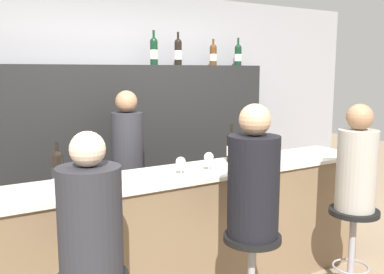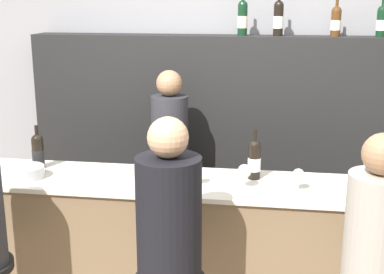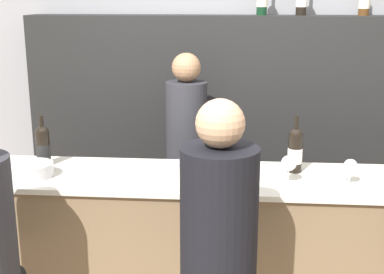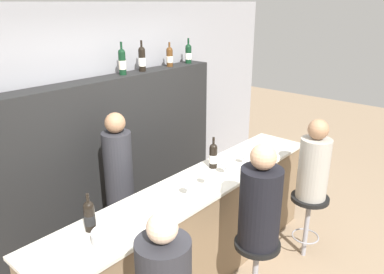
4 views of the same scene
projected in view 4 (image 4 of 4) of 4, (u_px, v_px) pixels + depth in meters
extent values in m
cube|color=gray|center=(97.00, 123.00, 4.25)|extent=(6.40, 0.05, 2.60)
cube|color=brown|center=(196.00, 233.00, 3.61)|extent=(3.21, 0.54, 0.99)
cube|color=beige|center=(196.00, 186.00, 3.44)|extent=(3.25, 0.58, 0.03)
cube|color=black|center=(112.00, 159.00, 4.24)|extent=(3.05, 0.28, 1.85)
cylinder|color=black|center=(90.00, 218.00, 2.71)|extent=(0.08, 0.08, 0.20)
cylinder|color=black|center=(90.00, 219.00, 2.72)|extent=(0.08, 0.08, 0.08)
sphere|color=black|center=(88.00, 206.00, 2.68)|extent=(0.08, 0.08, 0.08)
cylinder|color=black|center=(88.00, 199.00, 2.66)|extent=(0.02, 0.02, 0.09)
cylinder|color=black|center=(213.00, 158.00, 3.74)|extent=(0.08, 0.08, 0.21)
cylinder|color=white|center=(213.00, 159.00, 3.75)|extent=(0.08, 0.08, 0.09)
sphere|color=black|center=(213.00, 148.00, 3.71)|extent=(0.08, 0.08, 0.08)
cylinder|color=black|center=(214.00, 142.00, 3.69)|extent=(0.02, 0.02, 0.09)
cylinder|color=black|center=(122.00, 64.00, 4.05)|extent=(0.08, 0.08, 0.24)
cylinder|color=beige|center=(122.00, 65.00, 4.05)|extent=(0.08, 0.08, 0.10)
sphere|color=black|center=(122.00, 52.00, 4.01)|extent=(0.08, 0.08, 0.08)
cylinder|color=black|center=(121.00, 46.00, 3.98)|extent=(0.02, 0.02, 0.10)
cylinder|color=black|center=(142.00, 61.00, 4.25)|extent=(0.08, 0.08, 0.24)
cylinder|color=white|center=(142.00, 62.00, 4.25)|extent=(0.08, 0.08, 0.10)
sphere|color=black|center=(142.00, 50.00, 4.21)|extent=(0.08, 0.08, 0.08)
cylinder|color=black|center=(141.00, 44.00, 4.19)|extent=(0.02, 0.02, 0.09)
cylinder|color=#4C2D14|center=(170.00, 58.00, 4.58)|extent=(0.08, 0.08, 0.20)
cylinder|color=beige|center=(170.00, 59.00, 4.58)|extent=(0.08, 0.08, 0.08)
sphere|color=#4C2D14|center=(169.00, 50.00, 4.54)|extent=(0.08, 0.08, 0.08)
cylinder|color=#4C2D14|center=(169.00, 46.00, 4.52)|extent=(0.02, 0.02, 0.08)
cylinder|color=black|center=(188.00, 55.00, 4.82)|extent=(0.08, 0.08, 0.20)
cylinder|color=white|center=(188.00, 56.00, 4.83)|extent=(0.08, 0.08, 0.08)
sphere|color=black|center=(188.00, 47.00, 4.79)|extent=(0.08, 0.08, 0.08)
cylinder|color=black|center=(188.00, 42.00, 4.76)|extent=(0.02, 0.02, 0.10)
cylinder|color=silver|center=(187.00, 195.00, 3.24)|extent=(0.06, 0.06, 0.00)
cylinder|color=silver|center=(187.00, 192.00, 3.23)|extent=(0.01, 0.01, 0.06)
sphere|color=silver|center=(187.00, 185.00, 3.20)|extent=(0.08, 0.08, 0.08)
cylinder|color=silver|center=(205.00, 185.00, 3.41)|extent=(0.06, 0.06, 0.00)
cylinder|color=silver|center=(205.00, 181.00, 3.40)|extent=(0.01, 0.01, 0.07)
sphere|color=silver|center=(205.00, 174.00, 3.38)|extent=(0.08, 0.08, 0.08)
cylinder|color=silver|center=(225.00, 174.00, 3.63)|extent=(0.07, 0.07, 0.00)
cylinder|color=silver|center=(225.00, 171.00, 3.62)|extent=(0.01, 0.01, 0.07)
sphere|color=silver|center=(225.00, 164.00, 3.59)|extent=(0.08, 0.08, 0.08)
cylinder|color=silver|center=(243.00, 164.00, 3.86)|extent=(0.07, 0.07, 0.00)
cylinder|color=silver|center=(244.00, 161.00, 3.85)|extent=(0.01, 0.01, 0.07)
sphere|color=silver|center=(244.00, 155.00, 3.82)|extent=(0.07, 0.07, 0.07)
cylinder|color=#B7B7BC|center=(108.00, 236.00, 2.61)|extent=(0.23, 0.23, 0.08)
sphere|color=beige|center=(162.00, 228.00, 2.11)|extent=(0.19, 0.19, 0.19)
cylinder|color=black|center=(257.00, 244.00, 3.12)|extent=(0.39, 0.39, 0.04)
cylinder|color=black|center=(260.00, 207.00, 3.00)|extent=(0.34, 0.34, 0.67)
sphere|color=tan|center=(263.00, 157.00, 2.85)|extent=(0.21, 0.21, 0.21)
cylinder|color=gray|center=(306.00, 228.00, 3.97)|extent=(0.05, 0.05, 0.67)
torus|color=gray|center=(305.00, 236.00, 4.00)|extent=(0.29, 0.29, 0.02)
cylinder|color=black|center=(310.00, 198.00, 3.85)|extent=(0.39, 0.39, 0.04)
cylinder|color=gray|center=(313.00, 169.00, 3.73)|extent=(0.30, 0.30, 0.63)
sphere|color=#936B4C|center=(318.00, 129.00, 3.59)|extent=(0.20, 0.20, 0.20)
cylinder|color=#28282D|center=(121.00, 198.00, 3.81)|extent=(0.29, 0.29, 1.42)
sphere|color=#936B4C|center=(115.00, 123.00, 3.54)|extent=(0.20, 0.20, 0.20)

